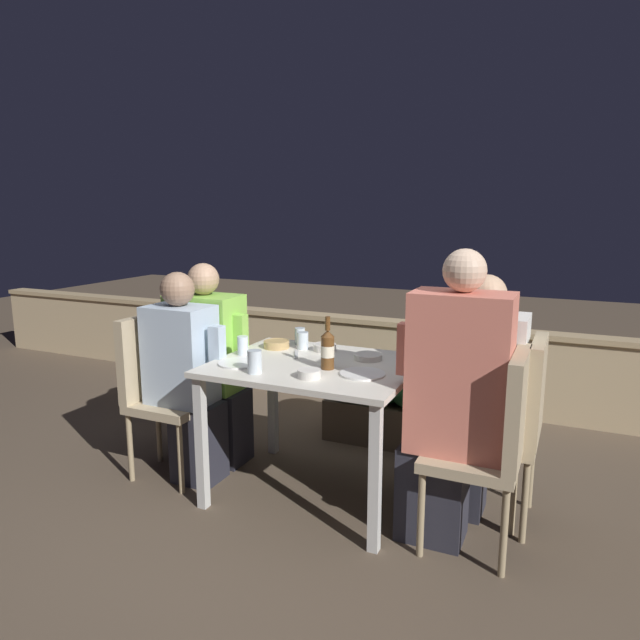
# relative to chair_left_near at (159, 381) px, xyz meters

# --- Properties ---
(ground_plane) EXTENTS (16.00, 16.00, 0.00)m
(ground_plane) POSITION_rel_chair_left_near_xyz_m (0.95, 0.13, -0.56)
(ground_plane) COLOR brown
(parapet_wall) EXTENTS (9.00, 0.18, 0.66)m
(parapet_wall) POSITION_rel_chair_left_near_xyz_m (0.95, 1.84, -0.22)
(parapet_wall) COLOR tan
(parapet_wall) RESTS_ON ground_plane
(dining_table) EXTENTS (1.04, 0.85, 0.74)m
(dining_table) POSITION_rel_chair_left_near_xyz_m (0.95, 0.13, 0.09)
(dining_table) COLOR silver
(dining_table) RESTS_ON ground_plane
(planter_hedge) EXTENTS (0.75, 0.47, 0.58)m
(planter_hedge) POSITION_rel_chair_left_near_xyz_m (1.05, 0.99, -0.23)
(planter_hedge) COLOR brown
(planter_hedge) RESTS_ON ground_plane
(chair_left_near) EXTENTS (0.42, 0.42, 0.94)m
(chair_left_near) POSITION_rel_chair_left_near_xyz_m (0.00, 0.00, 0.00)
(chair_left_near) COLOR tan
(chair_left_near) RESTS_ON ground_plane
(person_blue_shirt) EXTENTS (0.47, 0.26, 1.20)m
(person_blue_shirt) POSITION_rel_chair_left_near_xyz_m (0.20, 0.00, 0.05)
(person_blue_shirt) COLOR #282833
(person_blue_shirt) RESTS_ON ground_plane
(chair_left_far) EXTENTS (0.42, 0.42, 0.94)m
(chair_left_far) POSITION_rel_chair_left_near_xyz_m (-0.02, 0.27, 0.00)
(chair_left_far) COLOR tan
(chair_left_far) RESTS_ON ground_plane
(person_green_blouse) EXTENTS (0.50, 0.26, 1.23)m
(person_green_blouse) POSITION_rel_chair_left_near_xyz_m (0.18, 0.27, 0.05)
(person_green_blouse) COLOR #282833
(person_green_blouse) RESTS_ON ground_plane
(chair_right_near) EXTENTS (0.42, 0.42, 0.94)m
(chair_right_near) POSITION_rel_chair_left_near_xyz_m (1.90, -0.02, 0.00)
(chair_right_near) COLOR tan
(chair_right_near) RESTS_ON ground_plane
(person_coral_top) EXTENTS (0.51, 0.26, 1.38)m
(person_coral_top) POSITION_rel_chair_left_near_xyz_m (1.70, -0.02, 0.13)
(person_coral_top) COLOR #282833
(person_coral_top) RESTS_ON ground_plane
(chair_right_far) EXTENTS (0.42, 0.42, 0.94)m
(chair_right_far) POSITION_rel_chair_left_near_xyz_m (1.96, 0.28, 0.00)
(chair_right_far) COLOR tan
(chair_right_far) RESTS_ON ground_plane
(person_white_polo) EXTENTS (0.49, 0.26, 1.24)m
(person_white_polo) POSITION_rel_chair_left_near_xyz_m (1.75, 0.28, 0.06)
(person_white_polo) COLOR #282833
(person_white_polo) RESTS_ON ground_plane
(beer_bottle) EXTENTS (0.07, 0.07, 0.27)m
(beer_bottle) POSITION_rel_chair_left_near_xyz_m (1.05, 0.05, 0.29)
(beer_bottle) COLOR brown
(beer_bottle) RESTS_ON dining_table
(plate_0) EXTENTS (0.23, 0.23, 0.01)m
(plate_0) POSITION_rel_chair_left_near_xyz_m (1.25, 0.03, 0.19)
(plate_0) COLOR white
(plate_0) RESTS_ON dining_table
(plate_1) EXTENTS (0.22, 0.22, 0.01)m
(plate_1) POSITION_rel_chair_left_near_xyz_m (0.60, -0.06, 0.19)
(plate_1) COLOR white
(plate_1) RESTS_ON dining_table
(bowl_0) EXTENTS (0.15, 0.15, 0.04)m
(bowl_0) POSITION_rel_chair_left_near_xyz_m (0.60, 0.33, 0.21)
(bowl_0) COLOR tan
(bowl_0) RESTS_ON dining_table
(bowl_1) EXTENTS (0.15, 0.15, 0.03)m
(bowl_1) POSITION_rel_chair_left_near_xyz_m (1.18, 0.31, 0.20)
(bowl_1) COLOR beige
(bowl_1) RESTS_ON dining_table
(bowl_2) EXTENTS (0.13, 0.13, 0.04)m
(bowl_2) POSITION_rel_chair_left_near_xyz_m (0.89, 0.39, 0.21)
(bowl_2) COLOR beige
(bowl_2) RESTS_ON dining_table
(bowl_3) EXTENTS (0.11, 0.11, 0.04)m
(bowl_3) POSITION_rel_chair_left_near_xyz_m (1.04, -0.13, 0.21)
(bowl_3) COLOR silver
(bowl_3) RESTS_ON dining_table
(glass_cup_0) EXTENTS (0.06, 0.06, 0.11)m
(glass_cup_0) POSITION_rel_chair_left_near_xyz_m (0.51, 0.11, 0.24)
(glass_cup_0) COLOR silver
(glass_cup_0) RESTS_ON dining_table
(glass_cup_1) EXTENTS (0.07, 0.07, 0.12)m
(glass_cup_1) POSITION_rel_chair_left_near_xyz_m (0.76, -0.17, 0.24)
(glass_cup_1) COLOR silver
(glass_cup_1) RESTS_ON dining_table
(glass_cup_2) EXTENTS (0.06, 0.06, 0.10)m
(glass_cup_2) POSITION_rel_chair_left_near_xyz_m (0.68, 0.48, 0.23)
(glass_cup_2) COLOR silver
(glass_cup_2) RESTS_ON dining_table
(glass_cup_3) EXTENTS (0.07, 0.07, 0.10)m
(glass_cup_3) POSITION_rel_chair_left_near_xyz_m (0.75, 0.37, 0.23)
(glass_cup_3) COLOR silver
(glass_cup_3) RESTS_ON dining_table
(fork_0) EXTENTS (0.09, 0.16, 0.01)m
(fork_0) POSITION_rel_chair_left_near_xyz_m (0.78, 0.24, 0.19)
(fork_0) COLOR silver
(fork_0) RESTS_ON dining_table
(potted_plant) EXTENTS (0.41, 0.41, 0.77)m
(potted_plant) POSITION_rel_chair_left_near_xyz_m (-0.44, 0.83, -0.08)
(potted_plant) COLOR brown
(potted_plant) RESTS_ON ground_plane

